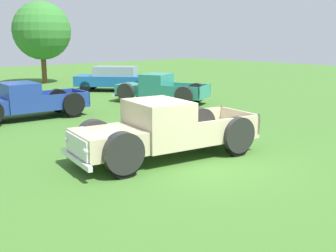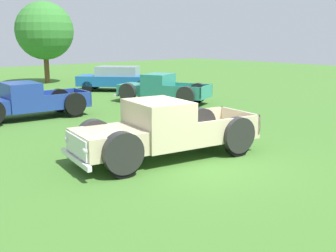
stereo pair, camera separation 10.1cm
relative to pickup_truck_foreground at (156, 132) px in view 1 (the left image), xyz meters
The scene contains 6 objects.
ground_plane 1.48m from the pickup_truck_foreground, 51.00° to the right, with size 80.00×80.00×0.00m, color #3D6B28.
pickup_truck_foreground is the anchor object (origin of this frame).
pickup_truck_behind_left 8.01m from the pickup_truck_foreground, 93.56° to the left, with size 5.08×2.28×1.51m.
pickup_truck_behind_right 10.27m from the pickup_truck_foreground, 49.70° to the left, with size 3.45×5.11×1.48m.
sedan_distant_a 15.31m from the pickup_truck_foreground, 59.48° to the left, with size 4.44×4.67×1.53m.
oak_tree_east 21.42m from the pickup_truck_foreground, 72.13° to the left, with size 4.12×4.12×5.82m.
Camera 1 is at (-7.92, -7.41, 3.30)m, focal length 44.39 mm.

